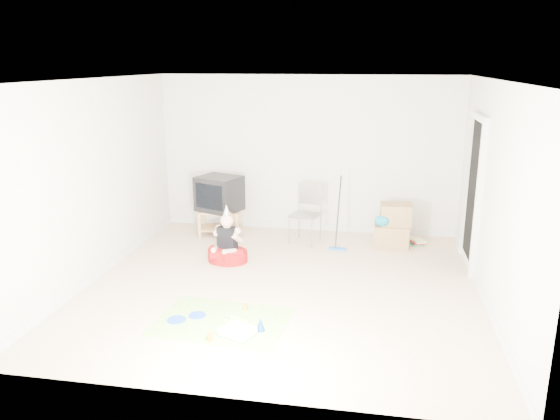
% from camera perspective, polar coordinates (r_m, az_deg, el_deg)
% --- Properties ---
extents(ground, '(5.00, 5.00, 0.00)m').
position_cam_1_polar(ground, '(7.15, 0.23, -7.86)').
color(ground, beige).
rests_on(ground, ground).
extents(doorway_recess, '(0.02, 0.90, 2.05)m').
position_cam_1_polar(doorway_recess, '(8.00, 19.59, 1.50)').
color(doorway_recess, black).
rests_on(doorway_recess, ground).
extents(tv_stand, '(0.73, 0.50, 0.43)m').
position_cam_1_polar(tv_stand, '(9.13, -6.28, -1.04)').
color(tv_stand, '#A97E4C').
rests_on(tv_stand, ground).
extents(crt_tv, '(0.81, 0.75, 0.57)m').
position_cam_1_polar(crt_tv, '(9.01, -6.36, 1.73)').
color(crt_tv, black).
rests_on(crt_tv, tv_stand).
extents(folding_chair, '(0.52, 0.51, 0.94)m').
position_cam_1_polar(folding_chair, '(8.63, 2.65, -0.52)').
color(folding_chair, gray).
rests_on(folding_chair, ground).
extents(cardboard_boxes, '(0.56, 0.43, 0.68)m').
position_cam_1_polar(cardboard_boxes, '(8.68, 11.69, -1.66)').
color(cardboard_boxes, '#9B754B').
rests_on(cardboard_boxes, ground).
extents(floor_mop, '(0.28, 0.37, 1.10)m').
position_cam_1_polar(floor_mop, '(8.39, 6.09, -2.46)').
color(floor_mop, blue).
rests_on(floor_mop, ground).
extents(book_pile, '(0.24, 0.28, 0.08)m').
position_cam_1_polar(book_pile, '(8.93, 14.16, -3.27)').
color(book_pile, '#287A54').
rests_on(book_pile, ground).
extents(seated_woman, '(0.71, 0.71, 0.85)m').
position_cam_1_polar(seated_woman, '(7.94, -5.50, -4.07)').
color(seated_woman, '#A40F10').
rests_on(seated_woman, ground).
extents(party_mat, '(1.52, 1.15, 0.01)m').
position_cam_1_polar(party_mat, '(6.25, -6.11, -11.51)').
color(party_mat, '#E53092').
rests_on(party_mat, ground).
extents(birthday_cake, '(0.40, 0.37, 0.15)m').
position_cam_1_polar(birthday_cake, '(5.93, -4.43, -12.57)').
color(birthday_cake, white).
rests_on(birthday_cake, party_mat).
extents(blue_plate_near, '(0.23, 0.23, 0.01)m').
position_cam_1_polar(blue_plate_near, '(6.40, -8.62, -10.81)').
color(blue_plate_near, blue).
rests_on(blue_plate_near, party_mat).
extents(blue_plate_far, '(0.25, 0.25, 0.01)m').
position_cam_1_polar(blue_plate_far, '(6.34, -10.77, -11.20)').
color(blue_plate_far, blue).
rests_on(blue_plate_far, party_mat).
extents(orange_cup_near, '(0.08, 0.08, 0.07)m').
position_cam_1_polar(orange_cup_near, '(6.48, -3.65, -10.04)').
color(orange_cup_near, orange).
rests_on(orange_cup_near, party_mat).
extents(orange_cup_far, '(0.08, 0.08, 0.08)m').
position_cam_1_polar(orange_cup_far, '(5.86, -7.33, -13.02)').
color(orange_cup_far, orange).
rests_on(orange_cup_far, party_mat).
extents(blue_party_hat, '(0.13, 0.13, 0.15)m').
position_cam_1_polar(blue_party_hat, '(5.99, -2.06, -11.82)').
color(blue_party_hat, blue).
rests_on(blue_party_hat, party_mat).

